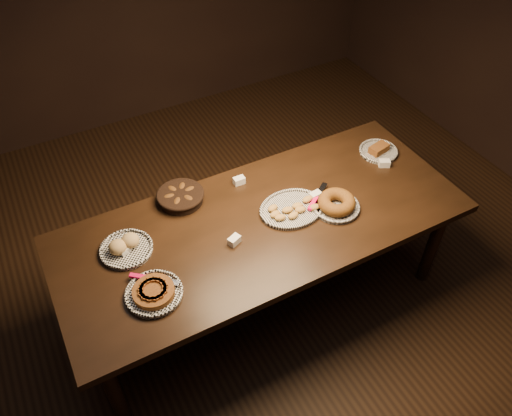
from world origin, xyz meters
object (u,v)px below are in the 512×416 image
buffet_table (263,229)px  bundt_cake_plate (336,204)px  madeleine_platter (292,209)px  apple_tart_plate (154,292)px

buffet_table → bundt_cake_plate: bundt_cake_plate is taller
madeleine_platter → apple_tart_plate: bearing=166.8°
apple_tart_plate → madeleine_platter: bearing=-2.2°
buffet_table → apple_tart_plate: (-0.74, -0.19, 0.10)m
madeleine_platter → bundt_cake_plate: size_ratio=1.12×
buffet_table → apple_tart_plate: 0.77m
buffet_table → bundt_cake_plate: 0.46m
buffet_table → madeleine_platter: madeleine_platter is taller
apple_tart_plate → bundt_cake_plate: 1.17m
apple_tart_plate → madeleine_platter: size_ratio=0.80×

